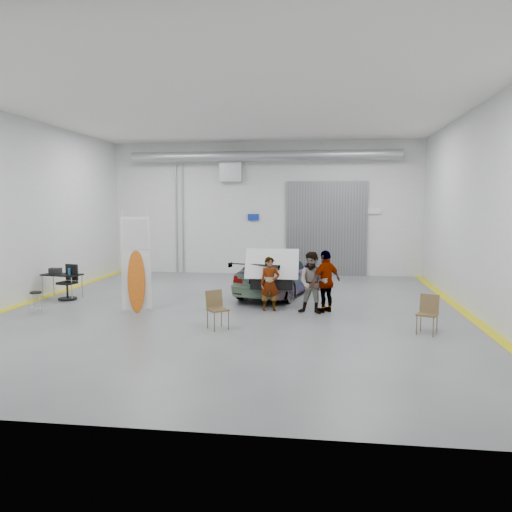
# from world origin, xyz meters

# --- Properties ---
(ground) EXTENTS (16.00, 16.00, 0.00)m
(ground) POSITION_xyz_m (0.00, 0.00, 0.00)
(ground) COLOR slate
(ground) RESTS_ON ground
(room_shell) EXTENTS (14.02, 16.18, 6.01)m
(room_shell) POSITION_xyz_m (0.24, 2.22, 4.08)
(room_shell) COLOR silver
(room_shell) RESTS_ON ground
(sedan_car) EXTENTS (3.11, 5.22, 1.42)m
(sedan_car) POSITION_xyz_m (1.09, 2.91, 0.71)
(sedan_car) COLOR silver
(sedan_car) RESTS_ON ground
(person_a) EXTENTS (0.65, 0.49, 1.63)m
(person_a) POSITION_xyz_m (1.09, 0.16, 0.82)
(person_a) COLOR #976852
(person_a) RESTS_ON ground
(person_b) EXTENTS (0.99, 0.82, 1.82)m
(person_b) POSITION_xyz_m (2.38, -0.09, 0.91)
(person_b) COLOR #436A7B
(person_b) RESTS_ON ground
(person_c) EXTENTS (1.08, 1.06, 1.85)m
(person_c) POSITION_xyz_m (2.76, 0.16, 0.93)
(person_c) COLOR #A86F38
(person_c) RESTS_ON ground
(surfboard_display) EXTENTS (0.82, 0.42, 3.01)m
(surfboard_display) POSITION_xyz_m (-2.86, -0.66, 1.22)
(surfboard_display) COLOR white
(surfboard_display) RESTS_ON ground
(folding_chair_near) EXTENTS (0.64, 0.72, 0.98)m
(folding_chair_near) POSITION_xyz_m (0.00, -2.22, 0.31)
(folding_chair_near) COLOR brown
(folding_chair_near) RESTS_ON ground
(folding_chair_far) EXTENTS (0.60, 0.64, 0.97)m
(folding_chair_far) POSITION_xyz_m (5.22, -2.04, 0.30)
(folding_chair_far) COLOR brown
(folding_chair_far) RESTS_ON ground
(shop_stool) EXTENTS (0.34, 0.34, 0.67)m
(shop_stool) POSITION_xyz_m (-5.59, -1.28, 0.34)
(shop_stool) COLOR black
(shop_stool) RESTS_ON ground
(work_table) EXTENTS (1.40, 0.88, 1.06)m
(work_table) POSITION_xyz_m (-6.22, 1.24, 0.82)
(work_table) COLOR #93959B
(work_table) RESTS_ON ground
(office_chair) EXTENTS (0.62, 0.64, 1.15)m
(office_chair) POSITION_xyz_m (-5.82, 1.01, 0.51)
(office_chair) COLOR black
(office_chair) RESTS_ON ground
(trunk_lid) EXTENTS (1.65, 1.00, 0.04)m
(trunk_lid) POSITION_xyz_m (1.09, 0.71, 1.44)
(trunk_lid) COLOR silver
(trunk_lid) RESTS_ON sedan_car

